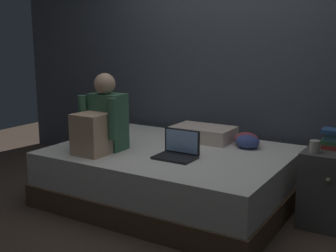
{
  "coord_description": "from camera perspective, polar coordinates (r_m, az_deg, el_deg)",
  "views": [
    {
      "loc": [
        1.64,
        -2.77,
        1.41
      ],
      "look_at": [
        -0.11,
        0.1,
        0.72
      ],
      "focal_mm": 45.88,
      "sensor_mm": 36.0,
      "label": 1
    }
  ],
  "objects": [
    {
      "name": "mug",
      "position": [
        3.33,
        18.92,
        -2.59
      ],
      "size": [
        0.08,
        0.08,
        0.09
      ],
      "primitive_type": "cylinder",
      "color": "#BCB2A3",
      "rests_on": "nightstand"
    },
    {
      "name": "person_sitting",
      "position": [
        3.64,
        -8.86,
        0.53
      ],
      "size": [
        0.39,
        0.44,
        0.66
      ],
      "color": "#38664C",
      "rests_on": "bed"
    },
    {
      "name": "ground_plane",
      "position": [
        3.51,
        0.72,
        -12.03
      ],
      "size": [
        8.0,
        8.0,
        0.0
      ],
      "primitive_type": "plane",
      "color": "#47382D"
    },
    {
      "name": "bed",
      "position": [
        3.77,
        0.44,
        -6.6
      ],
      "size": [
        2.0,
        1.5,
        0.47
      ],
      "color": "brown",
      "rests_on": "ground_plane"
    },
    {
      "name": "wall_back",
      "position": [
        4.3,
        9.11,
        10.68
      ],
      "size": [
        5.6,
        0.1,
        2.7
      ],
      "primitive_type": "cube",
      "color": "#424751",
      "rests_on": "ground_plane"
    },
    {
      "name": "clothes_pile",
      "position": [
        3.84,
        10.36,
        -1.88
      ],
      "size": [
        0.26,
        0.26,
        0.12
      ],
      "color": "#3D4C8E",
      "rests_on": "bed"
    },
    {
      "name": "laptop",
      "position": [
        3.44,
        1.31,
        -3.32
      ],
      "size": [
        0.32,
        0.23,
        0.22
      ],
      "color": "black",
      "rests_on": "bed"
    },
    {
      "name": "pillow",
      "position": [
        4.03,
        4.73,
        -0.97
      ],
      "size": [
        0.56,
        0.36,
        0.13
      ],
      "primitive_type": "cube",
      "color": "beige",
      "rests_on": "bed"
    },
    {
      "name": "nightstand",
      "position": [
        3.52,
        21.07,
        -7.73
      ],
      "size": [
        0.44,
        0.46,
        0.58
      ],
      "color": "#474442",
      "rests_on": "ground_plane"
    }
  ]
}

